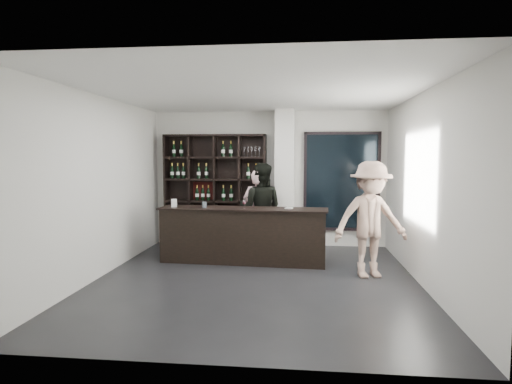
# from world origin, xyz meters

# --- Properties ---
(floor) EXTENTS (5.00, 5.50, 0.01)m
(floor) POSITION_xyz_m (0.00, 0.00, -0.01)
(floor) COLOR black
(floor) RESTS_ON ground
(wine_shelf) EXTENTS (2.20, 0.35, 2.40)m
(wine_shelf) POSITION_xyz_m (-1.15, 2.57, 1.20)
(wine_shelf) COLOR black
(wine_shelf) RESTS_ON floor
(structural_column) EXTENTS (0.40, 0.40, 2.90)m
(structural_column) POSITION_xyz_m (0.35, 2.47, 1.45)
(structural_column) COLOR silver
(structural_column) RESTS_ON floor
(glass_panel) EXTENTS (1.60, 0.08, 2.10)m
(glass_panel) POSITION_xyz_m (1.55, 2.69, 1.40)
(glass_panel) COLOR black
(glass_panel) RESTS_ON floor
(tasting_counter) EXTENTS (3.05, 0.64, 1.00)m
(tasting_counter) POSITION_xyz_m (-0.35, 1.10, 0.50)
(tasting_counter) COLOR black
(tasting_counter) RESTS_ON floor
(taster_pink) EXTENTS (0.67, 0.50, 1.68)m
(taster_pink) POSITION_xyz_m (-0.15, 1.85, 0.84)
(taster_pink) COLOR #FFC8C9
(taster_pink) RESTS_ON floor
(taster_black) EXTENTS (0.94, 0.77, 1.81)m
(taster_black) POSITION_xyz_m (-0.10, 1.85, 0.90)
(taster_black) COLOR black
(taster_black) RESTS_ON floor
(customer) EXTENTS (1.33, 0.96, 1.86)m
(customer) POSITION_xyz_m (1.80, 0.40, 0.93)
(customer) COLOR gray
(customer) RESTS_ON floor
(wine_glass) EXTENTS (0.09, 0.09, 0.18)m
(wine_glass) POSITION_xyz_m (-0.31, 1.03, 1.09)
(wine_glass) COLOR white
(wine_glass) RESTS_ON tasting_counter
(spit_cup) EXTENTS (0.09, 0.09, 0.11)m
(spit_cup) POSITION_xyz_m (-1.05, 1.07, 1.06)
(spit_cup) COLOR #A0B6C4
(spit_cup) RESTS_ON tasting_counter
(napkin_stack) EXTENTS (0.15, 0.15, 0.02)m
(napkin_stack) POSITION_xyz_m (0.48, 1.08, 1.01)
(napkin_stack) COLOR white
(napkin_stack) RESTS_ON tasting_counter
(card_stand) EXTENTS (0.11, 0.07, 0.15)m
(card_stand) POSITION_xyz_m (-1.63, 1.11, 1.08)
(card_stand) COLOR white
(card_stand) RESTS_ON tasting_counter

